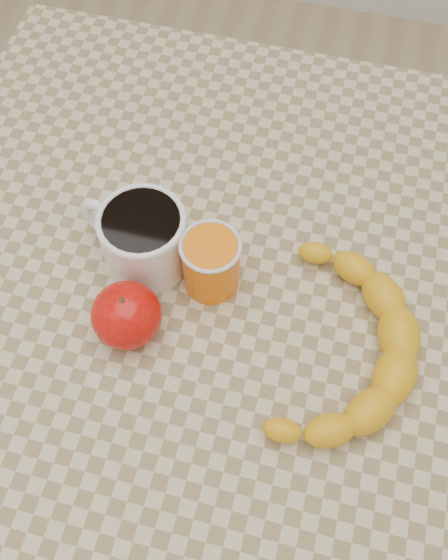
% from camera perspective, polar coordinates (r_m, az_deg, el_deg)
% --- Properties ---
extents(ground, '(3.00, 3.00, 0.00)m').
position_cam_1_polar(ground, '(1.41, 0.00, -15.27)').
color(ground, tan).
rests_on(ground, ground).
extents(table, '(0.80, 0.80, 0.75)m').
position_cam_1_polar(table, '(0.78, 0.00, -3.75)').
color(table, '#BFB087').
rests_on(table, ground).
extents(coffee_mug, '(0.14, 0.12, 0.08)m').
position_cam_1_polar(coffee_mug, '(0.69, -7.48, 3.96)').
color(coffee_mug, white).
rests_on(coffee_mug, table).
extents(orange_juice_glass, '(0.07, 0.07, 0.08)m').
position_cam_1_polar(orange_juice_glass, '(0.67, -1.20, 1.56)').
color(orange_juice_glass, orange).
rests_on(orange_juice_glass, table).
extents(apple, '(0.08, 0.08, 0.07)m').
position_cam_1_polar(apple, '(0.66, -8.90, -3.19)').
color(apple, '#A80506').
rests_on(apple, table).
extents(banana, '(0.28, 0.33, 0.04)m').
position_cam_1_polar(banana, '(0.66, 10.56, -6.09)').
color(banana, gold).
rests_on(banana, table).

